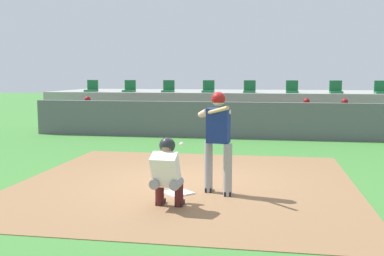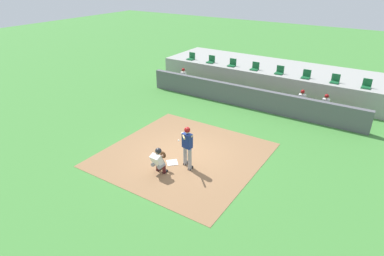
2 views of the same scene
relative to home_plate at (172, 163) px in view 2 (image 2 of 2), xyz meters
name	(u,v)px [view 2 (image 2 of 2)]	position (x,y,z in m)	size (l,w,h in m)	color
ground_plane	(183,155)	(0.00, 0.80, -0.02)	(80.00, 80.00, 0.00)	#428438
dirt_infield	(183,155)	(0.00, 0.80, -0.02)	(6.40, 6.40, 0.01)	#936B47
home_plate	(172,163)	(0.00, 0.00, 0.00)	(0.44, 0.44, 0.02)	white
batter_at_plate	(187,145)	(0.69, 0.09, 1.01)	(0.64, 0.81, 1.80)	#99999E
catcher_crouched	(159,160)	(0.00, -0.86, 0.58)	(0.50, 1.77, 1.13)	gray
dugout_wall	(247,97)	(0.00, 7.30, 0.58)	(13.00, 0.30, 1.20)	#59595E
dugout_bench	(253,98)	(0.00, 8.30, 0.20)	(11.80, 0.44, 0.45)	olive
dugout_player_0	(182,78)	(-5.09, 8.14, 0.65)	(0.49, 0.70, 1.30)	#939399
dugout_player_1	(301,101)	(2.84, 8.14, 0.65)	(0.49, 0.70, 1.30)	#939399
dugout_player_2	(324,106)	(4.10, 8.14, 0.65)	(0.49, 0.70, 1.30)	#939399
stands_platform	(274,76)	(0.00, 11.70, 0.68)	(15.00, 4.40, 1.40)	#9E9E99
stadium_seat_0	(191,58)	(-5.69, 10.18, 1.51)	(0.46, 0.46, 0.48)	#196033
stadium_seat_1	(211,61)	(-4.06, 10.18, 1.51)	(0.46, 0.46, 0.48)	#196033
stadium_seat_2	(232,64)	(-2.44, 10.18, 1.51)	(0.46, 0.46, 0.48)	#196033
stadium_seat_3	(255,68)	(-0.81, 10.18, 1.51)	(0.46, 0.46, 0.48)	#196033
stadium_seat_4	(279,72)	(0.81, 10.18, 1.51)	(0.46, 0.46, 0.48)	#196033
stadium_seat_5	(306,76)	(2.44, 10.18, 1.51)	(0.46, 0.46, 0.48)	#196033
stadium_seat_6	(335,80)	(4.06, 10.18, 1.51)	(0.46, 0.46, 0.48)	#196033
stadium_seat_7	(367,85)	(5.69, 10.18, 1.51)	(0.46, 0.46, 0.48)	#196033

